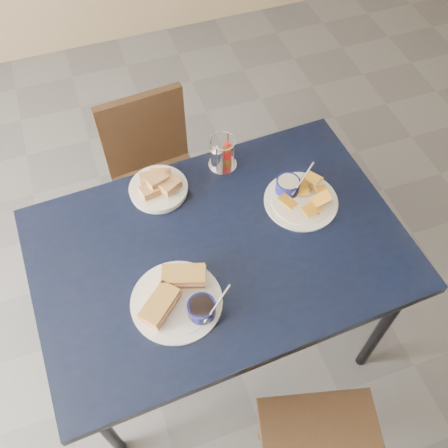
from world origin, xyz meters
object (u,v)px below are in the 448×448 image
object	(u,v)px
plantain_plate	(297,195)
condiment_caddy	(221,155)
sandwich_plate	(179,298)
dining_table	(220,256)
bread_basket	(158,186)
chair_far	(156,168)

from	to	relation	value
plantain_plate	condiment_caddy	world-z (taller)	condiment_caddy
sandwich_plate	condiment_caddy	distance (m)	0.60
dining_table	sandwich_plate	distance (m)	0.26
dining_table	condiment_caddy	size ratio (longest dim) A/B	9.67
dining_table	bread_basket	world-z (taller)	bread_basket
dining_table	chair_far	world-z (taller)	chair_far
dining_table	sandwich_plate	size ratio (longest dim) A/B	4.20
dining_table	chair_far	distance (m)	0.71
sandwich_plate	condiment_caddy	bearing A→B (deg)	57.94
condiment_caddy	plantain_plate	bearing A→B (deg)	-49.45
sandwich_plate	dining_table	bearing A→B (deg)	38.87
dining_table	chair_far	size ratio (longest dim) A/B	1.60
bread_basket	condiment_caddy	bearing A→B (deg)	10.00
dining_table	condiment_caddy	world-z (taller)	condiment_caddy
dining_table	plantain_plate	size ratio (longest dim) A/B	4.85
sandwich_plate	plantain_plate	distance (m)	0.59
dining_table	plantain_plate	xyz separation A→B (m)	(0.34, 0.11, 0.08)
chair_far	condiment_caddy	xyz separation A→B (m)	(0.21, -0.32, 0.34)
plantain_plate	condiment_caddy	size ratio (longest dim) A/B	1.99
dining_table	bread_basket	bearing A→B (deg)	113.50
sandwich_plate	chair_far	bearing A→B (deg)	82.68
chair_far	bread_basket	distance (m)	0.48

